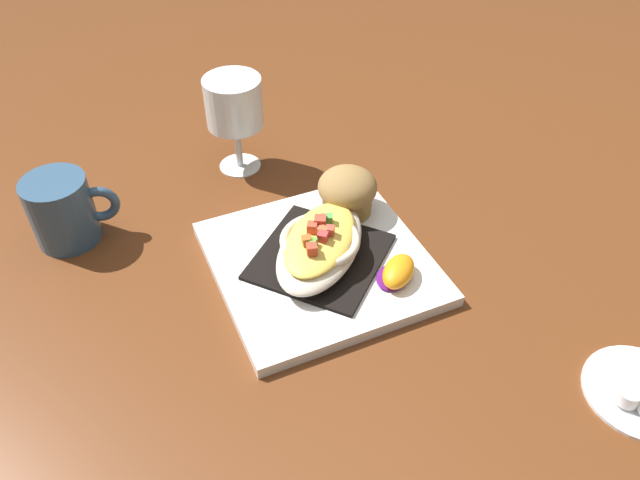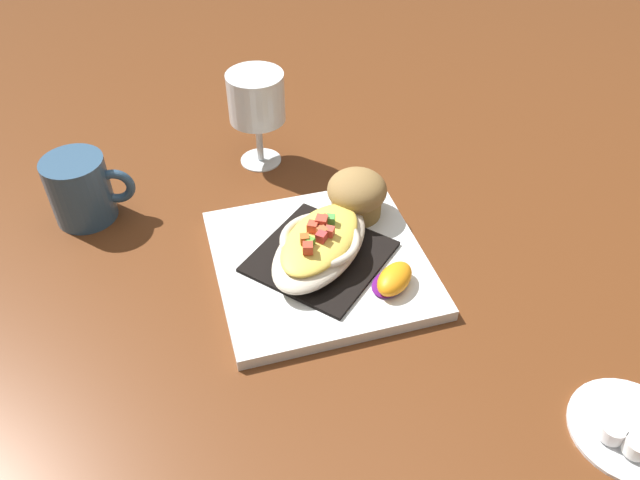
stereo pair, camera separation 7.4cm
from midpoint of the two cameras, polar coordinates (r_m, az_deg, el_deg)
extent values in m
plane|color=#5D3016|center=(0.77, 2.75, -2.63)|extent=(2.60, 2.60, 0.00)
cube|color=white|center=(0.77, 2.76, -2.22)|extent=(0.30, 0.30, 0.02)
cube|color=black|center=(0.76, 2.79, -1.66)|extent=(0.20, 0.20, 0.01)
ellipsoid|color=beige|center=(0.75, 2.83, -0.71)|extent=(0.19, 0.17, 0.03)
torus|color=beige|center=(0.74, 2.86, -0.13)|extent=(0.14, 0.14, 0.01)
ellipsoid|color=#EDCA4E|center=(0.74, 2.87, -0.01)|extent=(0.16, 0.14, 0.02)
cube|color=#CE452E|center=(0.73, 2.21, 1.11)|extent=(0.02, 0.02, 0.01)
cube|color=#56A033|center=(0.71, 2.06, -0.28)|extent=(0.01, 0.01, 0.01)
cube|color=#CD402B|center=(0.70, 1.88, -0.88)|extent=(0.02, 0.02, 0.01)
cube|color=#BA552F|center=(0.73, 2.82, 0.69)|extent=(0.01, 0.01, 0.01)
cube|color=#4DA445|center=(0.74, 3.82, 1.77)|extent=(0.01, 0.01, 0.01)
cube|color=#CF4330|center=(0.74, 3.01, 1.54)|extent=(0.02, 0.02, 0.01)
cube|color=#D54738|center=(0.73, 3.78, 0.66)|extent=(0.01, 0.01, 0.01)
cube|color=#B15B33|center=(0.73, 3.22, 0.63)|extent=(0.01, 0.01, 0.01)
cube|color=#D03839|center=(0.72, 3.06, 0.16)|extent=(0.02, 0.02, 0.01)
cube|color=#B35D24|center=(0.72, 1.53, -0.04)|extent=(0.01, 0.01, 0.01)
cube|color=#AA532B|center=(0.74, 3.48, 1.80)|extent=(0.01, 0.01, 0.01)
cylinder|color=olive|center=(0.82, 5.94, 3.12)|extent=(0.07, 0.07, 0.03)
ellipsoid|color=olive|center=(0.80, 6.06, 4.49)|extent=(0.08, 0.08, 0.05)
ellipsoid|color=#4C0F23|center=(0.80, 6.12, 5.11)|extent=(0.03, 0.03, 0.01)
ellipsoid|color=#551268|center=(0.73, 9.18, -4.13)|extent=(0.06, 0.05, 0.01)
ellipsoid|color=orange|center=(0.73, 9.78, -3.67)|extent=(0.07, 0.06, 0.03)
cylinder|color=#31506E|center=(0.86, -18.96, 4.32)|extent=(0.08, 0.08, 0.09)
torus|color=#31506E|center=(0.85, -15.96, 4.66)|extent=(0.05, 0.03, 0.05)
cylinder|color=#4C2D14|center=(0.88, -18.51, 2.73)|extent=(0.07, 0.07, 0.02)
cylinder|color=white|center=(0.95, -3.22, 7.32)|extent=(0.06, 0.06, 0.00)
cylinder|color=white|center=(0.93, -3.31, 9.16)|extent=(0.01, 0.01, 0.07)
cylinder|color=white|center=(0.89, -3.48, 12.90)|extent=(0.08, 0.08, 0.07)
cylinder|color=silver|center=(0.90, -3.44, 11.93)|extent=(0.07, 0.07, 0.03)
cylinder|color=white|center=(0.71, 29.41, -15.03)|extent=(0.12, 0.12, 0.01)
ellipsoid|color=silver|center=(0.71, 29.67, -14.60)|extent=(0.05, 0.04, 0.01)
cylinder|color=white|center=(0.69, 28.25, -15.41)|extent=(0.02, 0.02, 0.02)
cylinder|color=white|center=(0.69, 30.02, -16.26)|extent=(0.02, 0.02, 0.02)
camera|label=1|loc=(0.04, -87.13, 2.61)|focal=34.83mm
camera|label=2|loc=(0.04, 92.87, -2.61)|focal=34.83mm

